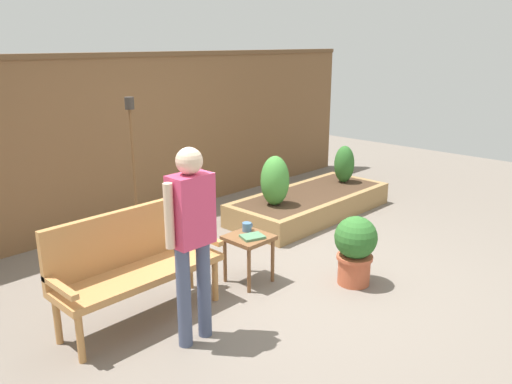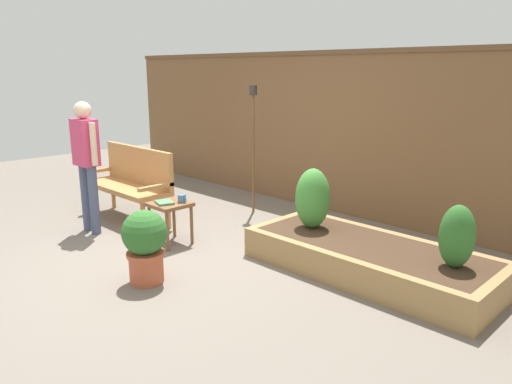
{
  "view_description": "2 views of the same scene",
  "coord_description": "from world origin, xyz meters",
  "px_view_note": "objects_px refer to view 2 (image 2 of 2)",
  "views": [
    {
      "loc": [
        -3.6,
        -3.04,
        2.28
      ],
      "look_at": [
        0.33,
        0.73,
        0.68
      ],
      "focal_mm": 35.99,
      "sensor_mm": 36.0,
      "label": 1
    },
    {
      "loc": [
        4.05,
        -2.85,
        1.91
      ],
      "look_at": [
        0.65,
        0.6,
        0.7
      ],
      "focal_mm": 34.45,
      "sensor_mm": 36.0,
      "label": 2
    }
  ],
  "objects_px": {
    "cup_on_table": "(182,198)",
    "tiki_torch": "(253,127)",
    "book_on_table": "(164,202)",
    "shrub_near_bench": "(313,198)",
    "shrub_far_corner": "(457,236)",
    "potted_boxwood": "(145,243)",
    "person_by_bench": "(86,156)",
    "garden_bench": "(132,178)",
    "side_table": "(170,210)"
  },
  "relations": [
    {
      "from": "book_on_table",
      "to": "potted_boxwood",
      "type": "relative_size",
      "value": 0.31
    },
    {
      "from": "cup_on_table",
      "to": "side_table",
      "type": "bearing_deg",
      "value": -128.63
    },
    {
      "from": "book_on_table",
      "to": "tiki_torch",
      "type": "relative_size",
      "value": 0.12
    },
    {
      "from": "book_on_table",
      "to": "potted_boxwood",
      "type": "height_order",
      "value": "potted_boxwood"
    },
    {
      "from": "shrub_far_corner",
      "to": "side_table",
      "type": "bearing_deg",
      "value": -163.35
    },
    {
      "from": "shrub_far_corner",
      "to": "tiki_torch",
      "type": "distance_m",
      "value": 3.22
    },
    {
      "from": "side_table",
      "to": "cup_on_table",
      "type": "relative_size",
      "value": 3.78
    },
    {
      "from": "book_on_table",
      "to": "shrub_near_bench",
      "type": "relative_size",
      "value": 0.33
    },
    {
      "from": "shrub_near_bench",
      "to": "shrub_far_corner",
      "type": "xyz_separation_m",
      "value": [
        1.51,
        0.0,
        -0.04
      ]
    },
    {
      "from": "side_table",
      "to": "shrub_near_bench",
      "type": "height_order",
      "value": "shrub_near_bench"
    },
    {
      "from": "cup_on_table",
      "to": "potted_boxwood",
      "type": "distance_m",
      "value": 1.07
    },
    {
      "from": "shrub_near_bench",
      "to": "person_by_bench",
      "type": "bearing_deg",
      "value": -151.68
    },
    {
      "from": "side_table",
      "to": "potted_boxwood",
      "type": "xyz_separation_m",
      "value": [
        0.68,
        -0.77,
        -0.01
      ]
    },
    {
      "from": "cup_on_table",
      "to": "tiki_torch",
      "type": "xyz_separation_m",
      "value": [
        -0.32,
        1.45,
        0.65
      ]
    },
    {
      "from": "garden_bench",
      "to": "shrub_far_corner",
      "type": "relative_size",
      "value": 2.66
    },
    {
      "from": "garden_bench",
      "to": "potted_boxwood",
      "type": "height_order",
      "value": "garden_bench"
    },
    {
      "from": "garden_bench",
      "to": "tiki_torch",
      "type": "relative_size",
      "value": 0.84
    },
    {
      "from": "garden_bench",
      "to": "potted_boxwood",
      "type": "distance_m",
      "value": 2.09
    },
    {
      "from": "garden_bench",
      "to": "cup_on_table",
      "type": "relative_size",
      "value": 11.35
    },
    {
      "from": "tiki_torch",
      "to": "shrub_near_bench",
      "type": "bearing_deg",
      "value": -24.13
    },
    {
      "from": "shrub_near_bench",
      "to": "book_on_table",
      "type": "bearing_deg",
      "value": -145.76
    },
    {
      "from": "shrub_far_corner",
      "to": "cup_on_table",
      "type": "bearing_deg",
      "value": -164.9
    },
    {
      "from": "shrub_near_bench",
      "to": "tiki_torch",
      "type": "height_order",
      "value": "tiki_torch"
    },
    {
      "from": "garden_bench",
      "to": "cup_on_table",
      "type": "xyz_separation_m",
      "value": [
        1.23,
        -0.12,
        -0.02
      ]
    },
    {
      "from": "garden_bench",
      "to": "book_on_table",
      "type": "xyz_separation_m",
      "value": [
        1.13,
        -0.29,
        -0.05
      ]
    },
    {
      "from": "side_table",
      "to": "cup_on_table",
      "type": "bearing_deg",
      "value": 51.37
    },
    {
      "from": "side_table",
      "to": "tiki_torch",
      "type": "bearing_deg",
      "value": 98.79
    },
    {
      "from": "shrub_far_corner",
      "to": "potted_boxwood",
      "type": "bearing_deg",
      "value": -143.14
    },
    {
      "from": "cup_on_table",
      "to": "tiki_torch",
      "type": "relative_size",
      "value": 0.07
    },
    {
      "from": "shrub_far_corner",
      "to": "garden_bench",
      "type": "bearing_deg",
      "value": -171.14
    },
    {
      "from": "tiki_torch",
      "to": "potted_boxwood",
      "type": "bearing_deg",
      "value": -68.36
    },
    {
      "from": "garden_bench",
      "to": "book_on_table",
      "type": "height_order",
      "value": "garden_bench"
    },
    {
      "from": "cup_on_table",
      "to": "shrub_near_bench",
      "type": "xyz_separation_m",
      "value": [
        1.24,
        0.74,
        0.09
      ]
    },
    {
      "from": "shrub_near_bench",
      "to": "potted_boxwood",
      "type": "bearing_deg",
      "value": -111.76
    },
    {
      "from": "book_on_table",
      "to": "potted_boxwood",
      "type": "distance_m",
      "value": 1.0
    },
    {
      "from": "book_on_table",
      "to": "person_by_bench",
      "type": "height_order",
      "value": "person_by_bench"
    },
    {
      "from": "book_on_table",
      "to": "shrub_far_corner",
      "type": "xyz_separation_m",
      "value": [
        2.85,
        0.91,
        0.08
      ]
    },
    {
      "from": "potted_boxwood",
      "to": "book_on_table",
      "type": "bearing_deg",
      "value": 134.44
    },
    {
      "from": "side_table",
      "to": "shrub_near_bench",
      "type": "bearing_deg",
      "value": 32.62
    },
    {
      "from": "potted_boxwood",
      "to": "shrub_near_bench",
      "type": "distance_m",
      "value": 1.76
    },
    {
      "from": "tiki_torch",
      "to": "garden_bench",
      "type": "bearing_deg",
      "value": -124.37
    },
    {
      "from": "cup_on_table",
      "to": "person_by_bench",
      "type": "height_order",
      "value": "person_by_bench"
    },
    {
      "from": "cup_on_table",
      "to": "potted_boxwood",
      "type": "bearing_deg",
      "value": -55.73
    },
    {
      "from": "shrub_near_bench",
      "to": "shrub_far_corner",
      "type": "bearing_deg",
      "value": 0.0
    },
    {
      "from": "side_table",
      "to": "shrub_far_corner",
      "type": "distance_m",
      "value": 2.97
    },
    {
      "from": "garden_bench",
      "to": "side_table",
      "type": "xyz_separation_m",
      "value": [
        1.15,
        -0.23,
        -0.15
      ]
    },
    {
      "from": "person_by_bench",
      "to": "book_on_table",
      "type": "bearing_deg",
      "value": 19.42
    },
    {
      "from": "potted_boxwood",
      "to": "person_by_bench",
      "type": "bearing_deg",
      "value": 168.51
    },
    {
      "from": "tiki_torch",
      "to": "person_by_bench",
      "type": "relative_size",
      "value": 1.1
    },
    {
      "from": "book_on_table",
      "to": "potted_boxwood",
      "type": "xyz_separation_m",
      "value": [
        0.69,
        -0.71,
        -0.11
      ]
    }
  ]
}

